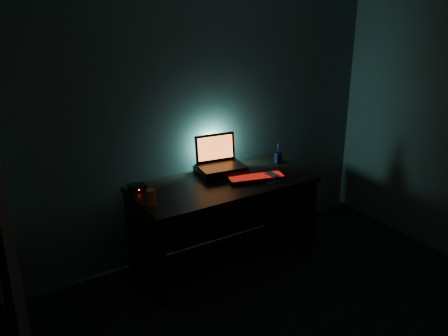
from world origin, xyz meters
The scene contains 10 objects.
room centered at (0.00, 0.00, 1.25)m, with size 3.50×4.00×2.50m.
desk centered at (0.00, 1.67, 0.49)m, with size 1.50×0.70×0.75m.
riser centered at (0.08, 1.77, 0.78)m, with size 0.40×0.30×0.06m, color black.
laptop centered at (0.08, 1.82, 0.87)m, with size 0.41×0.33×0.26m.
keyboard centered at (0.26, 1.52, 0.76)m, with size 0.50×0.27×0.03m.
mousepad centered at (0.39, 1.47, 0.75)m, with size 0.22×0.20×0.00m, color navy.
mouse centered at (0.39, 1.47, 0.77)m, with size 0.07×0.11×0.03m, color gray.
pen_cup centered at (0.66, 1.74, 0.80)m, with size 0.07×0.07×0.09m, color black.
juice_glass centered at (-0.68, 1.53, 0.81)m, with size 0.07×0.07×0.12m, color #FF600D.
router centered at (-0.66, 1.83, 0.77)m, with size 0.15×0.13×0.04m.
Camera 1 is at (-1.97, -1.58, 2.32)m, focal length 40.00 mm.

